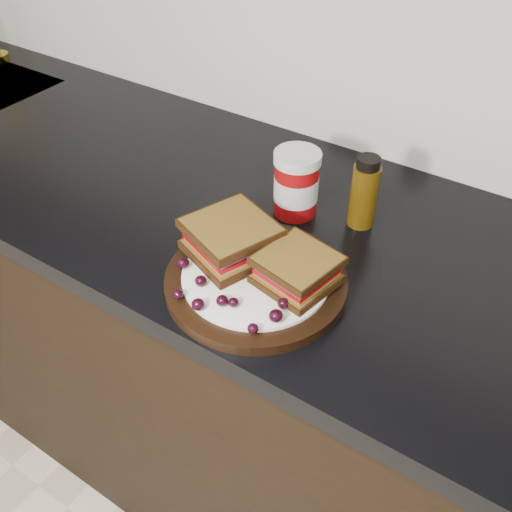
{
  "coord_description": "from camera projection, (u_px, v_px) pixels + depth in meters",
  "views": [
    {
      "loc": [
        0.37,
        1.01,
        1.51
      ],
      "look_at": [
        0.02,
        1.54,
        0.96
      ],
      "focal_mm": 40.0,
      "sensor_mm": 36.0,
      "label": 1
    }
  ],
  "objects": [
    {
      "name": "base_cabinets",
      "position": [
        285.0,
        392.0,
        1.29
      ],
      "size": [
        3.96,
        0.58,
        0.86
      ],
      "primitive_type": "cube",
      "color": "black",
      "rests_on": "ground_plane"
    },
    {
      "name": "countertop",
      "position": [
        293.0,
        237.0,
        1.0
      ],
      "size": [
        3.98,
        0.6,
        0.04
      ],
      "primitive_type": "cube",
      "color": "black",
      "rests_on": "base_cabinets"
    },
    {
      "name": "plate",
      "position": [
        256.0,
        281.0,
        0.87
      ],
      "size": [
        0.28,
        0.28,
        0.02
      ],
      "primitive_type": "cylinder",
      "color": "black",
      "rests_on": "countertop"
    },
    {
      "name": "sandwich_left",
      "position": [
        231.0,
        239.0,
        0.88
      ],
      "size": [
        0.16,
        0.16,
        0.06
      ],
      "primitive_type": null,
      "rotation": [
        0.0,
        0.0,
        -0.37
      ],
      "color": "brown",
      "rests_on": "plate"
    },
    {
      "name": "sandwich_right",
      "position": [
        297.0,
        270.0,
        0.84
      ],
      "size": [
        0.12,
        0.12,
        0.05
      ],
      "primitive_type": null,
      "rotation": [
        0.0,
        0.0,
        -0.2
      ],
      "color": "brown",
      "rests_on": "plate"
    },
    {
      "name": "grape_0",
      "position": [
        183.0,
        263.0,
        0.87
      ],
      "size": [
        0.02,
        0.02,
        0.02
      ],
      "primitive_type": "ellipsoid",
      "color": "black",
      "rests_on": "plate"
    },
    {
      "name": "grape_1",
      "position": [
        201.0,
        281.0,
        0.84
      ],
      "size": [
        0.02,
        0.02,
        0.02
      ],
      "primitive_type": "ellipsoid",
      "color": "black",
      "rests_on": "plate"
    },
    {
      "name": "grape_2",
      "position": [
        178.0,
        294.0,
        0.82
      ],
      "size": [
        0.02,
        0.02,
        0.01
      ],
      "primitive_type": "ellipsoid",
      "color": "black",
      "rests_on": "plate"
    },
    {
      "name": "grape_3",
      "position": [
        198.0,
        304.0,
        0.8
      ],
      "size": [
        0.02,
        0.02,
        0.02
      ],
      "primitive_type": "ellipsoid",
      "color": "black",
      "rests_on": "plate"
    },
    {
      "name": "grape_4",
      "position": [
        222.0,
        301.0,
        0.81
      ],
      "size": [
        0.02,
        0.02,
        0.02
      ],
      "primitive_type": "ellipsoid",
      "color": "black",
      "rests_on": "plate"
    },
    {
      "name": "grape_5",
      "position": [
        233.0,
        302.0,
        0.81
      ],
      "size": [
        0.02,
        0.02,
        0.01
      ],
      "primitive_type": "ellipsoid",
      "color": "black",
      "rests_on": "plate"
    },
    {
      "name": "grape_6",
      "position": [
        253.0,
        328.0,
        0.77
      ],
      "size": [
        0.02,
        0.02,
        0.01
      ],
      "primitive_type": "ellipsoid",
      "color": "black",
      "rests_on": "plate"
    },
    {
      "name": "grape_7",
      "position": [
        276.0,
        316.0,
        0.78
      ],
      "size": [
        0.02,
        0.02,
        0.02
      ],
      "primitive_type": "ellipsoid",
      "color": "black",
      "rests_on": "plate"
    },
    {
      "name": "grape_8",
      "position": [
        283.0,
        303.0,
        0.81
      ],
      "size": [
        0.02,
        0.02,
        0.02
      ],
      "primitive_type": "ellipsoid",
      "color": "black",
      "rests_on": "plate"
    },
    {
      "name": "grape_9",
      "position": [
        287.0,
        292.0,
        0.82
      ],
      "size": [
        0.02,
        0.02,
        0.02
      ],
      "primitive_type": "ellipsoid",
      "color": "black",
      "rests_on": "plate"
    },
    {
      "name": "grape_10",
      "position": [
        306.0,
        278.0,
        0.84
      ],
      "size": [
        0.02,
        0.02,
        0.02
      ],
      "primitive_type": "ellipsoid",
      "color": "black",
      "rests_on": "plate"
    },
    {
      "name": "grape_11",
      "position": [
        298.0,
        274.0,
        0.85
      ],
      "size": [
        0.02,
        0.02,
        0.02
      ],
      "primitive_type": "ellipsoid",
      "color": "black",
      "rests_on": "plate"
    },
    {
      "name": "grape_12",
      "position": [
        306.0,
        267.0,
        0.86
      ],
      "size": [
        0.02,
        0.02,
        0.02
      ],
      "primitive_type": "ellipsoid",
      "color": "black",
      "rests_on": "plate"
    },
    {
      "name": "grape_13",
      "position": [
        236.0,
        235.0,
        0.92
      ],
      "size": [
        0.02,
        0.02,
        0.02
      ],
      "primitive_type": "ellipsoid",
      "color": "black",
      "rests_on": "plate"
    },
    {
      "name": "grape_14",
      "position": [
        213.0,
        245.0,
        0.9
      ],
      "size": [
        0.02,
        0.02,
        0.02
      ],
      "primitive_type": "ellipsoid",
      "color": "black",
      "rests_on": "plate"
    },
    {
      "name": "grape_15",
      "position": [
        216.0,
        253.0,
        0.89
      ],
      "size": [
        0.02,
        0.02,
        0.02
      ],
      "primitive_type": "ellipsoid",
      "color": "black",
      "rests_on": "plate"
    },
    {
      "name": "grape_16",
      "position": [
        235.0,
        239.0,
        0.91
      ],
      "size": [
        0.02,
        0.02,
        0.02
      ],
      "primitive_type": "ellipsoid",
      "color": "black",
      "rests_on": "plate"
    },
    {
      "name": "grape_17",
      "position": [
        229.0,
        249.0,
        0.89
      ],
      "size": [
        0.02,
        0.02,
        0.02
      ],
      "primitive_type": "ellipsoid",
      "color": "black",
      "rests_on": "plate"
    },
    {
      "name": "grape_18",
      "position": [
        204.0,
        252.0,
        0.89
      ],
      "size": [
        0.02,
        0.02,
        0.02
      ],
      "primitive_type": "ellipsoid",
      "color": "black",
      "rests_on": "plate"
    },
    {
      "name": "condiment_jar",
      "position": [
        296.0,
        183.0,
        0.99
      ],
      "size": [
        0.09,
        0.09,
        0.12
      ],
      "primitive_type": "cylinder",
      "rotation": [
        0.0,
        0.0,
        -0.05
      ],
      "color": "maroon",
      "rests_on": "countertop"
    },
    {
      "name": "oil_bottle",
      "position": [
        364.0,
        192.0,
        0.96
      ],
      "size": [
        0.05,
        0.05,
        0.13
      ],
      "primitive_type": "cylinder",
      "rotation": [
        0.0,
        0.0,
        0.11
      ],
      "color": "#442D06",
      "rests_on": "countertop"
    }
  ]
}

